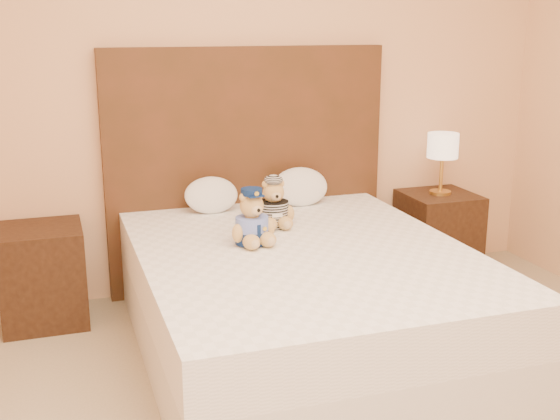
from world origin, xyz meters
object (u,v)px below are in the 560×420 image
object	(u,v)px
teddy_police	(252,217)
pillow_right	(301,185)
teddy_prisoner	(273,203)
nightstand_left	(43,275)
lamp	(443,149)
nightstand_right	(438,234)
bed	(303,300)
pillow_left	(211,193)

from	to	relation	value
teddy_police	pillow_right	size ratio (longest dim) A/B	0.82
teddy_prisoner	nightstand_left	bearing A→B (deg)	164.64
nightstand_left	lamp	bearing A→B (deg)	0.00
teddy_police	nightstand_right	bearing A→B (deg)	12.32
bed	lamp	world-z (taller)	lamp
pillow_left	pillow_right	bearing A→B (deg)	0.00
lamp	bed	bearing A→B (deg)	-147.38
bed	pillow_left	distance (m)	0.96
teddy_police	pillow_left	size ratio (longest dim) A/B	0.90
pillow_left	lamp	bearing A→B (deg)	-1.13
pillow_right	nightstand_right	bearing A→B (deg)	-1.78
pillow_left	pillow_right	distance (m)	0.56
pillow_right	teddy_prisoner	bearing A→B (deg)	-126.73
bed	nightstand_left	size ratio (longest dim) A/B	3.64
nightstand_left	teddy_prisoner	bearing A→B (deg)	-17.28
lamp	pillow_right	distance (m)	0.98
teddy_police	teddy_prisoner	size ratio (longest dim) A/B	1.07
teddy_prisoner	pillow_left	bearing A→B (deg)	123.48
bed	pillow_right	xyz separation A→B (m)	(0.29, 0.83, 0.40)
nightstand_left	pillow_left	xyz separation A→B (m)	(0.97, 0.03, 0.39)
teddy_police	pillow_left	xyz separation A→B (m)	(-0.05, 0.67, -0.03)
pillow_right	nightstand_left	bearing A→B (deg)	-178.88
nightstand_right	pillow_left	bearing A→B (deg)	178.87
nightstand_left	lamp	distance (m)	2.56
nightstand_right	pillow_left	world-z (taller)	pillow_left
nightstand_left	pillow_right	distance (m)	1.59
nightstand_right	teddy_police	bearing A→B (deg)	-156.34
pillow_left	nightstand_right	bearing A→B (deg)	-1.13
bed	nightstand_right	distance (m)	1.48
nightstand_left	pillow_right	bearing A→B (deg)	1.12
lamp	teddy_police	distance (m)	1.61
pillow_right	lamp	bearing A→B (deg)	-1.78
teddy_police	teddy_prisoner	world-z (taller)	teddy_police
nightstand_left	pillow_left	world-z (taller)	pillow_left
nightstand_left	pillow_right	xyz separation A→B (m)	(1.54, 0.03, 0.40)
lamp	teddy_prisoner	world-z (taller)	lamp
nightstand_right	teddy_police	distance (m)	1.66
nightstand_left	teddy_prisoner	size ratio (longest dim) A/B	2.05
nightstand_right	lamp	size ratio (longest dim) A/B	1.38
nightstand_right	pillow_left	distance (m)	1.57
teddy_prisoner	pillow_right	distance (m)	0.51
lamp	pillow_right	world-z (taller)	lamp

